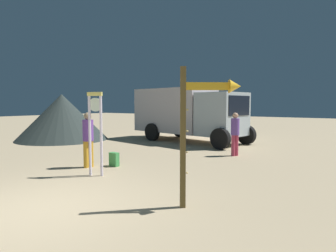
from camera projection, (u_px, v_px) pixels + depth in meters
ground_plane at (39, 209)px, 5.30m from camera, size 80.00×80.00×0.00m
standing_clock at (95, 126)px, 7.69m from camera, size 0.40×0.24×2.23m
arrow_sign at (202, 115)px, 5.29m from camera, size 1.00×0.80×2.59m
person_near_clock at (88, 137)px, 8.73m from camera, size 0.32×0.32×1.66m
backpack at (114, 159)px, 8.94m from camera, size 0.29×0.20×0.42m
person_distant at (235, 132)px, 10.67m from camera, size 0.31×0.31×1.59m
box_truck_near at (186, 112)px, 14.86m from camera, size 6.47×3.34×2.70m
dome_tent at (62, 117)px, 15.42m from camera, size 4.73×4.73×2.43m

